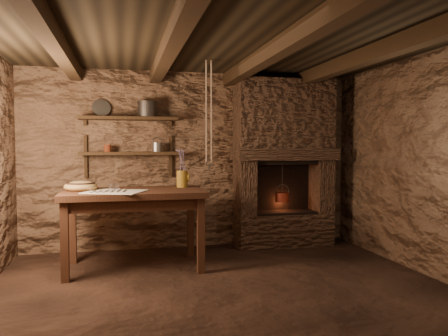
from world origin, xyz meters
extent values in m
plane|color=black|center=(0.00, 0.00, 0.00)|extent=(4.50, 4.50, 0.00)
cube|color=#4C3223|center=(0.00, 2.00, 1.20)|extent=(4.50, 0.04, 2.40)
cube|color=#4C3223|center=(0.00, -2.00, 1.20)|extent=(4.50, 0.04, 2.40)
cube|color=#4C3223|center=(2.25, 0.00, 1.20)|extent=(0.04, 4.00, 2.40)
cube|color=black|center=(0.00, 0.00, 2.40)|extent=(4.50, 4.00, 0.04)
cube|color=black|center=(-1.50, 0.00, 2.31)|extent=(0.14, 3.95, 0.16)
cube|color=black|center=(-0.50, 0.00, 2.31)|extent=(0.14, 3.95, 0.16)
cube|color=black|center=(0.50, 0.00, 2.31)|extent=(0.14, 3.95, 0.16)
cube|color=black|center=(1.50, 0.00, 2.31)|extent=(0.14, 3.95, 0.16)
cube|color=black|center=(-0.85, 1.84, 1.30)|extent=(1.25, 0.30, 0.04)
cube|color=black|center=(-0.85, 1.84, 1.75)|extent=(1.25, 0.30, 0.04)
cube|color=#3A271D|center=(1.25, 1.77, 0.23)|extent=(1.35, 0.45, 0.45)
cube|color=#3A271D|center=(0.69, 1.77, 0.82)|extent=(0.23, 0.45, 0.75)
cube|color=#3A271D|center=(1.81, 1.77, 0.82)|extent=(0.23, 0.45, 0.75)
cube|color=#3A271D|center=(1.25, 1.74, 1.28)|extent=(1.43, 0.51, 0.16)
cube|color=#3A271D|center=(1.25, 1.77, 1.83)|extent=(1.35, 0.45, 0.94)
cube|color=black|center=(1.25, 1.96, 0.82)|extent=(0.90, 0.06, 0.75)
cube|color=#331C12|center=(-0.82, 1.08, 0.86)|extent=(1.57, 0.90, 0.07)
cube|color=#331C12|center=(-0.82, 1.08, 0.76)|extent=(1.43, 0.76, 0.11)
cube|color=silver|center=(-1.02, 0.92, 0.90)|extent=(0.74, 0.68, 0.01)
cylinder|color=olive|center=(-0.24, 1.28, 1.00)|extent=(0.15, 0.15, 0.20)
torus|color=olive|center=(-0.17, 1.28, 1.02)|extent=(0.02, 0.11, 0.11)
ellipsoid|color=#A57D47|center=(-1.40, 1.17, 0.94)|extent=(0.46, 0.46, 0.13)
cylinder|color=#322E2C|center=(-0.61, 1.84, 1.86)|extent=(0.29, 0.29, 0.18)
cylinder|color=gray|center=(-1.19, 1.94, 1.89)|extent=(0.25, 0.15, 0.23)
cylinder|color=#612413|center=(-1.12, 1.84, 1.37)|extent=(0.10, 0.10, 0.09)
cylinder|color=maroon|center=(1.22, 1.72, 0.68)|extent=(0.19, 0.19, 0.13)
torus|color=#322E2C|center=(1.22, 1.72, 0.76)|extent=(0.21, 0.01, 0.21)
cylinder|color=#322E2C|center=(1.22, 1.72, 0.94)|extent=(0.01, 0.01, 0.44)
camera|label=1|loc=(-0.94, -3.95, 1.40)|focal=35.00mm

